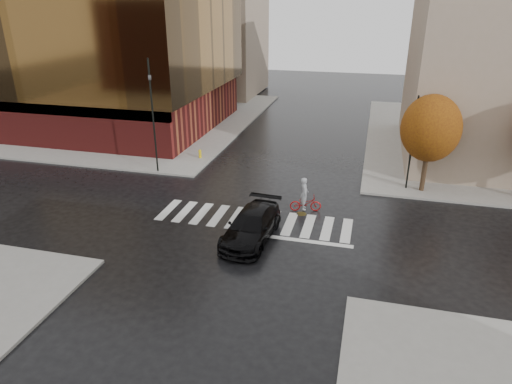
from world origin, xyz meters
TOP-DOWN VIEW (x-y plane):
  - ground at (0.00, 0.00)m, footprint 120.00×120.00m
  - sidewalk_nw at (-21.00, 21.00)m, footprint 30.00×30.00m
  - crosswalk at (0.00, 0.50)m, footprint 12.00×3.00m
  - office_glass at (-22.00, 17.99)m, footprint 27.00×19.00m
  - building_nw_far at (-16.00, 37.00)m, footprint 14.00×12.00m
  - tree_ne_a at (10.00, 7.40)m, footprint 3.80×3.80m
  - sedan at (0.50, -1.80)m, footprint 2.62×5.68m
  - cyclist at (2.77, 2.50)m, footprint 2.02×1.07m
  - traffic_light_nw at (-9.00, 6.30)m, footprint 0.26×0.24m
  - traffic_light_ne at (9.00, 7.58)m, footprint 0.17×0.19m
  - fire_hydrant at (-7.02, 10.00)m, footprint 0.25×0.25m
  - manhole at (2.66, 2.00)m, footprint 0.65×0.65m

SIDE VIEW (x-z plane):
  - ground at x=0.00m, z-range 0.00..0.00m
  - crosswalk at x=0.00m, z-range 0.00..0.01m
  - manhole at x=2.66m, z-range 0.00..0.01m
  - sidewalk_nw at x=-21.00m, z-range 0.00..0.15m
  - fire_hydrant at x=-7.02m, z-range 0.18..0.88m
  - cyclist at x=2.77m, z-range -0.35..1.84m
  - sedan at x=0.50m, z-range 0.00..1.61m
  - traffic_light_ne at x=9.00m, z-range 0.50..6.85m
  - tree_ne_a at x=10.00m, z-range 1.20..7.71m
  - traffic_light_nw at x=-9.00m, z-range 0.84..9.09m
  - office_glass at x=-22.00m, z-range 0.28..16.28m
  - building_nw_far at x=-16.00m, z-range 0.15..20.15m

